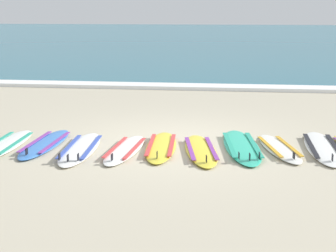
{
  "coord_description": "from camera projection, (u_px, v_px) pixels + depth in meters",
  "views": [
    {
      "loc": [
        1.05,
        -9.09,
        2.48
      ],
      "look_at": [
        -0.13,
        0.34,
        0.25
      ],
      "focal_mm": 54.04,
      "sensor_mm": 36.0,
      "label": 1
    }
  ],
  "objects": [
    {
      "name": "surfboard_1",
      "position": [
        6.0,
        144.0,
        9.26
      ],
      "size": [
        0.61,
        2.19,
        0.18
      ],
      "color": "white",
      "rests_on": "ground"
    },
    {
      "name": "ground_plane",
      "position": [
        173.0,
        143.0,
        9.48
      ],
      "size": [
        80.0,
        80.0,
        0.0
      ],
      "primitive_type": "plane",
      "color": "#B7AD93"
    },
    {
      "name": "surfboard_9",
      "position": [
        323.0,
        148.0,
        9.05
      ],
      "size": [
        0.61,
        2.36,
        0.18
      ],
      "color": "white",
      "rests_on": "ground"
    },
    {
      "name": "surfboard_5",
      "position": [
        161.0,
        147.0,
        9.12
      ],
      "size": [
        0.66,
        2.16,
        0.18
      ],
      "color": "yellow",
      "rests_on": "ground"
    },
    {
      "name": "surfboard_6",
      "position": [
        201.0,
        150.0,
        8.9
      ],
      "size": [
        0.88,
        2.17,
        0.18
      ],
      "color": "yellow",
      "rests_on": "ground"
    },
    {
      "name": "sea",
      "position": [
        220.0,
        36.0,
        44.47
      ],
      "size": [
        80.0,
        60.0,
        0.1
      ],
      "primitive_type": "cube",
      "color": "#23667A",
      "rests_on": "ground"
    },
    {
      "name": "surfboard_4",
      "position": [
        125.0,
        149.0,
        8.93
      ],
      "size": [
        0.63,
        2.01,
        0.18
      ],
      "color": "white",
      "rests_on": "ground"
    },
    {
      "name": "wave_foam_strip",
      "position": [
        197.0,
        87.0,
        15.89
      ],
      "size": [
        80.0,
        0.84,
        0.11
      ],
      "primitive_type": "cube",
      "color": "white",
      "rests_on": "ground"
    },
    {
      "name": "surfboard_7",
      "position": [
        242.0,
        146.0,
        9.13
      ],
      "size": [
        0.89,
        2.49,
        0.18
      ],
      "color": "#2DB793",
      "rests_on": "ground"
    },
    {
      "name": "surfboard_3",
      "position": [
        80.0,
        148.0,
        8.99
      ],
      "size": [
        0.7,
        2.27,
        0.18
      ],
      "color": "white",
      "rests_on": "ground"
    },
    {
      "name": "surfboard_8",
      "position": [
        279.0,
        148.0,
        9.02
      ],
      "size": [
        0.91,
        2.02,
        0.18
      ],
      "color": "silver",
      "rests_on": "ground"
    },
    {
      "name": "surfboard_2",
      "position": [
        45.0,
        144.0,
        9.32
      ],
      "size": [
        0.56,
        2.14,
        0.18
      ],
      "color": "#3875CC",
      "rests_on": "ground"
    }
  ]
}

